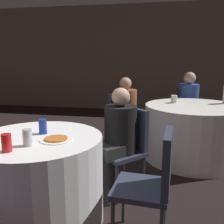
{
  "coord_description": "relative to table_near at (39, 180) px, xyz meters",
  "views": [
    {
      "loc": [
        1.14,
        -1.8,
        1.35
      ],
      "look_at": [
        0.7,
        0.57,
        0.85
      ],
      "focal_mm": 40.0,
      "sensor_mm": 36.0,
      "label": 1
    }
  ],
  "objects": [
    {
      "name": "cup_far",
      "position": [
        1.17,
        1.88,
        0.43
      ],
      "size": [
        0.09,
        0.09,
        0.11
      ],
      "color": "silver",
      "rests_on": "table_far"
    },
    {
      "name": "pizza_plate_near",
      "position": [
        0.19,
        -0.04,
        0.38
      ],
      "size": [
        0.25,
        0.25,
        0.02
      ],
      "color": "white",
      "rests_on": "table_near"
    },
    {
      "name": "person_black_shirt",
      "position": [
        0.54,
        0.55,
        0.17
      ],
      "size": [
        0.46,
        0.46,
        1.09
      ],
      "rotation": [
        0.0,
        0.0,
        -3.91
      ],
      "color": "#282828",
      "rests_on": "ground_plane"
    },
    {
      "name": "soda_can_blue",
      "position": [
        0.01,
        0.1,
        0.44
      ],
      "size": [
        0.07,
        0.07,
        0.12
      ],
      "color": "#1E38A5",
      "rests_on": "table_near"
    },
    {
      "name": "person_blue_shirt",
      "position": [
        1.47,
        2.63,
        0.21
      ],
      "size": [
        0.34,
        0.51,
        1.16
      ],
      "rotation": [
        0.0,
        0.0,
        -3.18
      ],
      "color": "black",
      "rests_on": "ground_plane"
    },
    {
      "name": "ground_plane",
      "position": [
        -0.2,
        0.03,
        -0.38
      ],
      "size": [
        16.0,
        16.0,
        0.0
      ],
      "primitive_type": "plane",
      "color": "black"
    },
    {
      "name": "table_near",
      "position": [
        0.0,
        0.0,
        0.0
      ],
      "size": [
        1.05,
        1.05,
        0.75
      ],
      "color": "white",
      "rests_on": "ground_plane"
    },
    {
      "name": "table_far",
      "position": [
        1.44,
        1.72,
        0.0
      ],
      "size": [
        1.32,
        1.32,
        0.75
      ],
      "color": "white",
      "rests_on": "ground_plane"
    },
    {
      "name": "person_floral_shirt",
      "position": [
        0.54,
        1.86,
        0.19
      ],
      "size": [
        0.51,
        0.37,
        1.11
      ],
      "rotation": [
        0.0,
        0.0,
        -1.73
      ],
      "color": "#4C4238",
      "rests_on": "ground_plane"
    },
    {
      "name": "soda_can_red",
      "position": [
        -0.04,
        -0.34,
        0.44
      ],
      "size": [
        0.07,
        0.07,
        0.12
      ],
      "color": "red",
      "rests_on": "table_near"
    },
    {
      "name": "chair_far_north",
      "position": [
        1.47,
        2.79,
        0.15
      ],
      "size": [
        0.41,
        0.42,
        0.87
      ],
      "rotation": [
        0.0,
        0.0,
        -3.18
      ],
      "color": "#2D3347",
      "rests_on": "ground_plane"
    },
    {
      "name": "wall_back",
      "position": [
        -0.2,
        5.1,
        1.02
      ],
      "size": [
        16.0,
        0.06,
        2.8
      ],
      "color": "#7A6B5B",
      "rests_on": "ground_plane"
    },
    {
      "name": "soda_can_silver",
      "position": [
        0.04,
        -0.21,
        0.44
      ],
      "size": [
        0.07,
        0.07,
        0.12
      ],
      "color": "silver",
      "rests_on": "table_near"
    },
    {
      "name": "chair_near_east",
      "position": [
        0.93,
        -0.08,
        0.15
      ],
      "size": [
        0.44,
        0.43,
        0.87
      ],
      "rotation": [
        0.0,
        0.0,
        1.49
      ],
      "color": "#2D3347",
      "rests_on": "ground_plane"
    },
    {
      "name": "chair_far_west",
      "position": [
        0.38,
        1.89,
        0.15
      ],
      "size": [
        0.46,
        0.46,
        0.87
      ],
      "rotation": [
        0.0,
        0.0,
        -1.73
      ],
      "color": "#2D3347",
      "rests_on": "ground_plane"
    },
    {
      "name": "chair_near_northeast",
      "position": [
        0.65,
        0.67,
        0.15
      ],
      "size": [
        0.57,
        0.57,
        0.87
      ],
      "rotation": [
        0.0,
        0.0,
        -3.91
      ],
      "color": "#2D3347",
      "rests_on": "ground_plane"
    }
  ]
}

